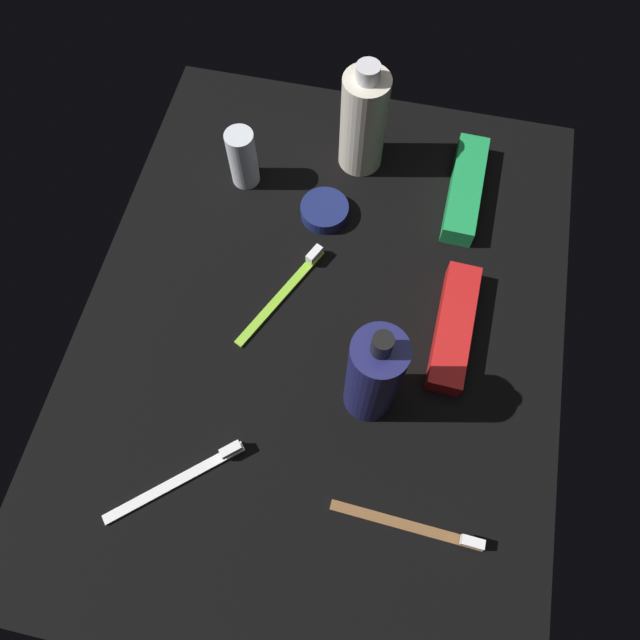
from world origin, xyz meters
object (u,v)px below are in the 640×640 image
bodywash_bottle (364,122)px  toothpaste_box_red (454,327)px  toothbrush_white (183,477)px  cream_tin_left (325,211)px  toothbrush_lime (286,289)px  deodorant_stick (243,158)px  lotion_bottle (374,376)px  toothbrush_brown (416,527)px  toothpaste_box_green (465,189)px

bodywash_bottle → toothpaste_box_red: size_ratio=1.02×
toothbrush_white → cream_tin_left: bearing=167.9°
toothbrush_white → toothbrush_lime: bearing=167.3°
deodorant_stick → cream_tin_left: (3.83, 12.87, -3.72)cm
bodywash_bottle → toothpaste_box_red: bearing=33.7°
lotion_bottle → toothbrush_lime: 20.24cm
bodywash_bottle → deodorant_stick: (7.14, -16.17, -3.42)cm
bodywash_bottle → cream_tin_left: 13.50cm
toothbrush_lime → toothbrush_brown: same height
lotion_bottle → deodorant_stick: 38.43cm
bodywash_bottle → toothpaste_box_red: 31.51cm
toothbrush_white → toothbrush_lime: (-26.99, 6.09, 0.00)cm
toothbrush_brown → toothpaste_box_green: 47.84cm
bodywash_bottle → deodorant_stick: bodywash_bottle is taller
lotion_bottle → cream_tin_left: bearing=-156.7°
toothbrush_lime → toothpaste_box_red: size_ratio=0.95×
lotion_bottle → deodorant_stick: (-29.72, -24.04, -3.95)cm
deodorant_stick → toothpaste_box_green: 32.67cm
toothbrush_white → bodywash_bottle: bearing=166.9°
toothbrush_lime → toothpaste_box_green: (-21.07, 21.98, 0.99)cm
bodywash_bottle → toothpaste_box_red: (25.64, 17.12, -6.54)cm
toothbrush_brown → toothpaste_box_green: toothpaste_box_green is taller
cream_tin_left → toothbrush_white: bearing=-12.1°
toothbrush_white → toothbrush_lime: same height
toothbrush_brown → cream_tin_left: bearing=-154.3°
bodywash_bottle → lotion_bottle: bearing=12.0°
lotion_bottle → bodywash_bottle: (-36.86, -7.86, -0.53)cm
toothpaste_box_red → cream_tin_left: toothpaste_box_red is taller
lotion_bottle → toothbrush_white: lotion_bottle is taller
toothbrush_brown → bodywash_bottle: bearing=-162.6°
bodywash_bottle → cream_tin_left: (10.97, -3.31, -7.13)cm
toothbrush_white → deodorant_stick: bearing=-174.5°
toothbrush_lime → toothbrush_brown: 34.56cm
toothpaste_box_red → lotion_bottle: bearing=-37.4°
toothbrush_lime → toothpaste_box_green: 30.46cm
bodywash_bottle → toothbrush_white: size_ratio=1.25×
toothbrush_lime → bodywash_bottle: bearing=166.5°
toothpaste_box_green → toothbrush_brown: bearing=1.5°
toothbrush_white → cream_tin_left: same height
toothbrush_brown → toothpaste_box_red: (-25.50, 1.13, 0.99)cm
toothbrush_white → toothbrush_brown: 27.94cm
bodywash_bottle → toothbrush_brown: size_ratio=0.99×
cream_tin_left → toothbrush_lime: bearing=-10.8°
toothbrush_white → toothbrush_brown: bearing=90.5°
toothbrush_lime → cream_tin_left: size_ratio=2.40×
toothbrush_lime → toothpaste_box_red: bearing=86.8°
lotion_bottle → bodywash_bottle: lotion_bottle is taller
toothbrush_brown → cream_tin_left: size_ratio=2.58×
toothbrush_brown → cream_tin_left: same height
lotion_bottle → cream_tin_left: (-25.89, -11.17, -7.67)cm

